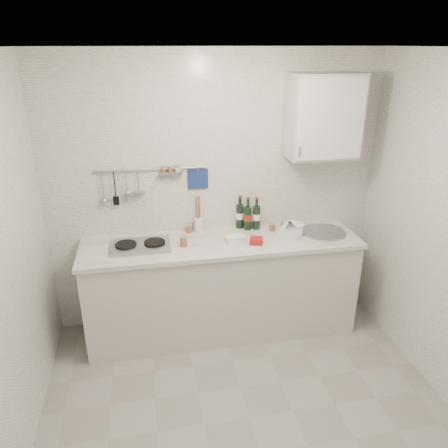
% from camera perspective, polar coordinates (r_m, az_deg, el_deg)
% --- Properties ---
extents(floor, '(3.00, 3.00, 0.00)m').
position_cam_1_polar(floor, '(3.48, 3.33, -23.93)').
color(floor, gray).
rests_on(floor, ground).
extents(ceiling, '(3.00, 3.00, 0.00)m').
position_cam_1_polar(ceiling, '(2.40, 4.76, 21.96)').
color(ceiling, silver).
rests_on(ceiling, back_wall).
extents(back_wall, '(3.00, 0.02, 2.50)m').
position_cam_1_polar(back_wall, '(3.98, -1.11, 3.90)').
color(back_wall, silver).
rests_on(back_wall, floor).
extents(counter, '(2.44, 0.64, 0.96)m').
position_cam_1_polar(counter, '(4.05, -0.21, -8.45)').
color(counter, beige).
rests_on(counter, floor).
extents(wall_rail, '(0.98, 0.09, 0.34)m').
position_cam_1_polar(wall_rail, '(3.84, -9.88, 5.64)').
color(wall_rail, '#93969B').
rests_on(wall_rail, back_wall).
extents(wall_cabinet, '(0.60, 0.38, 0.70)m').
position_cam_1_polar(wall_cabinet, '(3.89, 12.85, 13.57)').
color(wall_cabinet, beige).
rests_on(wall_cabinet, back_wall).
extents(plate_stack_hob, '(0.29, 0.29, 0.03)m').
position_cam_1_polar(plate_stack_hob, '(3.79, -11.10, -2.68)').
color(plate_stack_hob, '#5184B8').
rests_on(plate_stack_hob, counter).
extents(plate_stack_sink, '(0.25, 0.24, 0.11)m').
position_cam_1_polar(plate_stack_sink, '(3.97, 8.81, -0.77)').
color(plate_stack_sink, white).
rests_on(plate_stack_sink, counter).
extents(wine_bottles, '(0.22, 0.13, 0.31)m').
position_cam_1_polar(wine_bottles, '(4.02, 3.16, 1.45)').
color(wine_bottles, black).
rests_on(wine_bottles, counter).
extents(butter_dish, '(0.19, 0.12, 0.05)m').
position_cam_1_polar(butter_dish, '(3.80, 1.47, -1.93)').
color(butter_dish, white).
rests_on(butter_dish, counter).
extents(strawberry_punnet, '(0.14, 0.14, 0.05)m').
position_cam_1_polar(strawberry_punnet, '(3.78, 4.25, -2.19)').
color(strawberry_punnet, '#B2131B').
rests_on(strawberry_punnet, counter).
extents(utensil_crock, '(0.08, 0.08, 0.35)m').
position_cam_1_polar(utensil_crock, '(3.99, -3.36, 0.13)').
color(utensil_crock, white).
rests_on(utensil_crock, counter).
extents(jar_a, '(0.06, 0.06, 0.07)m').
position_cam_1_polar(jar_a, '(3.99, -4.58, -0.61)').
color(jar_a, brown).
rests_on(jar_a, counter).
extents(jar_b, '(0.06, 0.06, 0.07)m').
position_cam_1_polar(jar_b, '(4.04, 6.31, -0.41)').
color(jar_b, brown).
rests_on(jar_b, counter).
extents(jar_c, '(0.07, 0.07, 0.09)m').
position_cam_1_polar(jar_c, '(4.05, 7.89, -0.24)').
color(jar_c, brown).
rests_on(jar_c, counter).
extents(jar_d, '(0.07, 0.07, 0.09)m').
position_cam_1_polar(jar_d, '(3.72, -5.29, -2.23)').
color(jar_d, brown).
rests_on(jar_d, counter).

